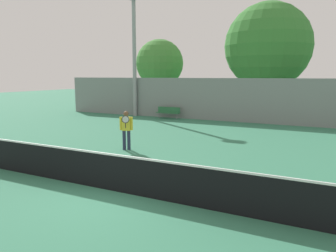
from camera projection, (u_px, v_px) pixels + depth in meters
name	position (u px, v px, depth m)	size (l,w,h in m)	color
ground_plane	(119.00, 192.00, 8.92)	(100.00, 100.00, 0.00)	#337556
tennis_net	(119.00, 173.00, 8.84)	(12.39, 0.09, 1.05)	#195128
tennis_player	(126.00, 128.00, 13.84)	(0.53, 0.51, 1.66)	#282D47
bench_courtside_far	(168.00, 112.00, 24.00)	(1.80, 0.40, 0.84)	#28663D
light_pole_near_left	(134.00, 49.00, 24.98)	(0.90, 0.60, 9.07)	#939399
back_fence	(250.00, 101.00, 21.72)	(30.53, 0.06, 2.96)	gray
tree_green_tall	(160.00, 63.00, 31.36)	(4.53, 4.53, 6.56)	brown
tree_green_broad	(268.00, 46.00, 25.75)	(6.76, 6.76, 8.81)	brown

